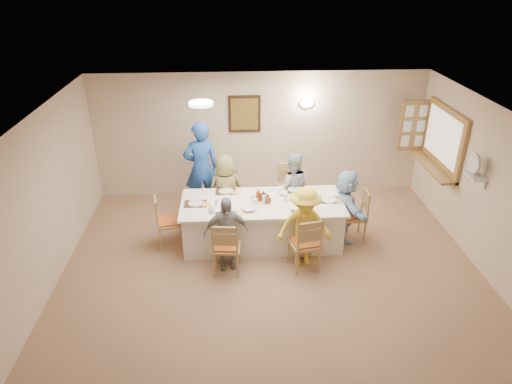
{
  "coord_description": "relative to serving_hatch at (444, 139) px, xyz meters",
  "views": [
    {
      "loc": [
        -0.59,
        -5.05,
        4.31
      ],
      "look_at": [
        -0.2,
        1.4,
        1.05
      ],
      "focal_mm": 32.0,
      "sensor_mm": 36.0,
      "label": 1
    }
  ],
  "objects": [
    {
      "name": "ground",
      "position": [
        -3.21,
        -2.4,
        -1.5
      ],
      "size": [
        7.0,
        7.0,
        0.0
      ],
      "primitive_type": "plane",
      "color": "#9A7354"
    },
    {
      "name": "room_walls",
      "position": [
        -3.21,
        -2.4,
        0.01
      ],
      "size": [
        7.0,
        7.0,
        7.0
      ],
      "color": "#CBAF97",
      "rests_on": "ground"
    },
    {
      "name": "wall_picture",
      "position": [
        -3.51,
        1.06,
        0.2
      ],
      "size": [
        0.62,
        0.05,
        0.72
      ],
      "color": "black",
      "rests_on": "room_walls"
    },
    {
      "name": "wall_sconce",
      "position": [
        -2.31,
        1.04,
        0.4
      ],
      "size": [
        0.26,
        0.09,
        0.18
      ],
      "primitive_type": "ellipsoid",
      "color": "white",
      "rests_on": "room_walls"
    },
    {
      "name": "ceiling_light",
      "position": [
        -4.21,
        -0.9,
        0.97
      ],
      "size": [
        0.36,
        0.36,
        0.05
      ],
      "primitive_type": "cylinder",
      "color": "white",
      "rests_on": "room_walls"
    },
    {
      "name": "serving_hatch",
      "position": [
        0.0,
        0.0,
        0.0
      ],
      "size": [
        0.06,
        1.5,
        1.15
      ],
      "primitive_type": "cube",
      "color": "olive",
      "rests_on": "room_walls"
    },
    {
      "name": "hatch_sill",
      "position": [
        -0.12,
        0.0,
        -0.53
      ],
      "size": [
        0.3,
        1.5,
        0.05
      ],
      "primitive_type": "cube",
      "color": "olive",
      "rests_on": "room_walls"
    },
    {
      "name": "shutter_door",
      "position": [
        -0.26,
        0.76,
        0.0
      ],
      "size": [
        0.55,
        0.04,
        1.0
      ],
      "primitive_type": "cube",
      "color": "olive",
      "rests_on": "room_walls"
    },
    {
      "name": "fan_shelf",
      "position": [
        -0.08,
        -1.35,
        -0.1
      ],
      "size": [
        0.22,
        0.36,
        0.03
      ],
      "primitive_type": "cube",
      "color": "white",
      "rests_on": "room_walls"
    },
    {
      "name": "desk_fan",
      "position": [
        -0.11,
        -1.35,
        0.05
      ],
      "size": [
        0.3,
        0.3,
        0.28
      ],
      "primitive_type": null,
      "color": "#A5A5A8",
      "rests_on": "fan_shelf"
    },
    {
      "name": "dining_table",
      "position": [
        -3.3,
        -0.8,
        -1.12
      ],
      "size": [
        2.69,
        1.14,
        0.76
      ],
      "primitive_type": "cube",
      "color": "white",
      "rests_on": "ground"
    },
    {
      "name": "chair_back_left",
      "position": [
        -3.9,
        -0.0,
        -1.04
      ],
      "size": [
        0.48,
        0.48,
        0.91
      ],
      "primitive_type": null,
      "rotation": [
        0.0,
        0.0,
        -0.1
      ],
      "color": "tan",
      "rests_on": "ground"
    },
    {
      "name": "chair_back_right",
      "position": [
        -2.7,
        -0.0,
        -0.99
      ],
      "size": [
        0.53,
        0.53,
        1.02
      ],
      "primitive_type": null,
      "rotation": [
        0.0,
        0.0,
        0.09
      ],
      "color": "tan",
      "rests_on": "ground"
    },
    {
      "name": "chair_front_left",
      "position": [
        -3.9,
        -1.6,
        -1.05
      ],
      "size": [
        0.48,
        0.48,
        0.91
      ],
      "primitive_type": null,
      "rotation": [
        0.0,
        0.0,
        3.03
      ],
      "color": "tan",
      "rests_on": "ground"
    },
    {
      "name": "chair_front_right",
      "position": [
        -2.7,
        -1.6,
        -1.03
      ],
      "size": [
        0.53,
        0.53,
        0.94
      ],
      "primitive_type": null,
      "rotation": [
        0.0,
        0.0,
        3.35
      ],
      "color": "tan",
      "rests_on": "ground"
    },
    {
      "name": "chair_left_end",
      "position": [
        -4.85,
        -0.8,
        -1.05
      ],
      "size": [
        0.51,
        0.51,
        0.91
      ],
      "primitive_type": null,
      "rotation": [
        0.0,
        0.0,
        1.76
      ],
      "color": "tan",
      "rests_on": "ground"
    },
    {
      "name": "chair_right_end",
      "position": [
        -1.75,
        -0.8,
        -1.03
      ],
      "size": [
        0.46,
        0.46,
        0.93
      ],
      "primitive_type": null,
      "rotation": [
        0.0,
        0.0,
        -1.59
      ],
      "color": "tan",
      "rests_on": "ground"
    },
    {
      "name": "diner_back_left",
      "position": [
        -3.9,
        -0.12,
        -0.84
      ],
      "size": [
        0.8,
        0.66,
        1.32
      ],
      "primitive_type": "imported",
      "rotation": [
        0.0,
        0.0,
        3.33
      ],
      "color": "olive",
      "rests_on": "ground"
    },
    {
      "name": "diner_back_right",
      "position": [
        -2.7,
        -0.12,
        -0.83
      ],
      "size": [
        0.77,
        0.66,
        1.34
      ],
      "primitive_type": "imported",
      "rotation": [
        0.0,
        0.0,
        3.02
      ],
      "color": "#A8B1BA",
      "rests_on": "ground"
    },
    {
      "name": "diner_front_left",
      "position": [
        -3.9,
        -1.48,
        -0.89
      ],
      "size": [
        0.79,
        0.49,
        1.21
      ],
      "primitive_type": "imported",
      "rotation": [
        0.0,
        0.0,
        0.14
      ],
      "color": "gray",
      "rests_on": "ground"
    },
    {
      "name": "diner_front_right",
      "position": [
        -2.7,
        -1.48,
        -0.83
      ],
      "size": [
        0.91,
        0.57,
        1.33
      ],
      "primitive_type": "imported",
      "rotation": [
        0.0,
        0.0,
        0.04
      ],
      "color": "yellow",
      "rests_on": "ground"
    },
    {
      "name": "diner_right_end",
      "position": [
        -1.88,
        -0.8,
        -0.86
      ],
      "size": [
        1.25,
        0.56,
        1.29
      ],
      "primitive_type": "imported",
      "rotation": [
        0.0,
        0.0,
        1.65
      ],
      "color": "#ABCFEF",
      "rests_on": "ground"
    },
    {
      "name": "caregiver",
      "position": [
        -4.35,
        0.35,
        -0.6
      ],
      "size": [
        0.84,
        0.72,
        1.79
      ],
      "primitive_type": "imported",
      "rotation": [
        0.0,
        0.0,
        3.37
      ],
      "color": "#2254B0",
      "rests_on": "ground"
    },
    {
      "name": "placemat_fl",
      "position": [
        -3.9,
        -1.22,
        -0.74
      ],
      "size": [
        0.34,
        0.25,
        0.01
      ],
      "primitive_type": "cube",
      "color": "#472B19",
      "rests_on": "dining_table"
    },
    {
      "name": "plate_fl",
      "position": [
        -3.9,
        -1.22,
        -0.73
      ],
      "size": [
        0.22,
        0.22,
        0.01
      ],
      "primitive_type": "cylinder",
      "color": "white",
      "rests_on": "dining_table"
    },
    {
      "name": "napkin_fl",
      "position": [
        -3.72,
        -1.27,
        -0.73
      ],
      "size": [
        0.14,
        0.14,
        0.01
      ],
      "primitive_type": "cube",
      "color": "yellow",
      "rests_on": "dining_table"
    },
    {
      "name": "placemat_fr",
      "position": [
        -2.7,
        -1.22,
        -0.74
      ],
      "size": [
        0.32,
        0.24,
        0.01
      ],
      "primitive_type": "cube",
      "color": "#472B19",
      "rests_on": "dining_table"
    },
    {
      "name": "plate_fr",
      "position": [
        -2.7,
        -1.22,
        -0.73
      ],
      "size": [
        0.24,
        0.24,
        0.02
      ],
      "primitive_type": "cylinder",
      "color": "white",
      "rests_on": "dining_table"
    },
    {
      "name": "napkin_fr",
      "position": [
        -2.52,
        -1.27,
        -0.73
      ],
      "size": [
        0.15,
        0.15,
        0.01
      ],
      "primitive_type": "cube",
      "color": "yellow",
      "rests_on": "dining_table"
    },
    {
      "name": "placemat_bl",
      "position": [
        -3.9,
        -0.38,
        -0.74
      ],
      "size": [
        0.36,
        0.27,
        0.01
      ],
      "primitive_type": "cube",
      "color": "#472B19",
      "rests_on": "dining_table"
    },
    {
      "name": "plate_bl",
      "position": [
        -3.9,
        -0.38,
        -0.73
      ],
      "size": [
        0.24,
        0.24,
        0.02
      ],
      "primitive_type": "cylinder",
      "color": "white",
      "rests_on": "dining_table"
    },
    {
      "name": "napkin_bl",
      "position": [
        -3.72,
        -0.43,
        -0.73
      ],
      "size": [
        0.14,
        0.14,
        0.01
      ],
      "primitive_type": "cube",
      "color": "yellow",
      "rests_on": "dining_table"
    },
    {
      "name": "placemat_br",
      "position": [
        -2.7,
        -0.38,
        -0.74
      ],
      "size": [
        0.38,
        0.28,
        0.01
      ],
      "primitive_type": "cube",
      "color": "#472B19",
      "rests_on": "dining_table"
    },
    {
      "name": "plate_br",
      "position": [
        -2.7,
        -0.38,
        -0.73
      ],
      "size": [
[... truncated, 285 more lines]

